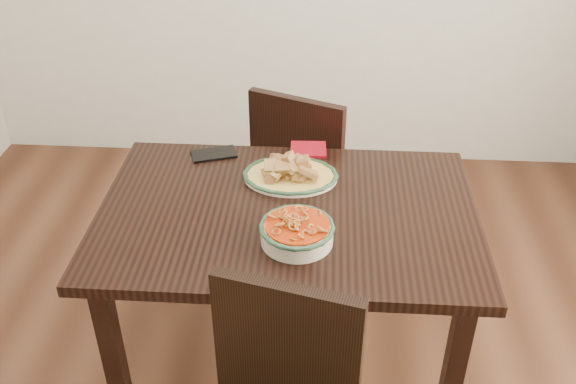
# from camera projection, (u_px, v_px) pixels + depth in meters

# --- Properties ---
(floor) EXTENTS (3.50, 3.50, 0.00)m
(floor) POSITION_uv_depth(u_px,v_px,m) (256.00, 378.00, 2.51)
(floor) COLOR #3E2113
(floor) RESTS_ON ground
(dining_table) EXTENTS (1.28, 0.85, 0.75)m
(dining_table) POSITION_uv_depth(u_px,v_px,m) (288.00, 232.00, 2.21)
(dining_table) COLOR black
(dining_table) RESTS_ON ground
(chair_far) EXTENTS (0.55, 0.55, 0.89)m
(chair_far) POSITION_uv_depth(u_px,v_px,m) (306.00, 169.00, 2.86)
(chair_far) COLOR black
(chair_far) RESTS_ON ground
(fish_plate) EXTENTS (0.34, 0.26, 0.11)m
(fish_plate) POSITION_uv_depth(u_px,v_px,m) (290.00, 168.00, 2.30)
(fish_plate) COLOR #F0E6CB
(fish_plate) RESTS_ON dining_table
(noodle_bowl) EXTENTS (0.24, 0.24, 0.08)m
(noodle_bowl) POSITION_uv_depth(u_px,v_px,m) (297.00, 230.00, 1.99)
(noodle_bowl) COLOR beige
(noodle_bowl) RESTS_ON dining_table
(smartphone) EXTENTS (0.19, 0.14, 0.01)m
(smartphone) POSITION_uv_depth(u_px,v_px,m) (214.00, 154.00, 2.46)
(smartphone) COLOR black
(smartphone) RESTS_ON dining_table
(napkin) EXTENTS (0.14, 0.12, 0.01)m
(napkin) POSITION_uv_depth(u_px,v_px,m) (308.00, 149.00, 2.49)
(napkin) COLOR maroon
(napkin) RESTS_ON dining_table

